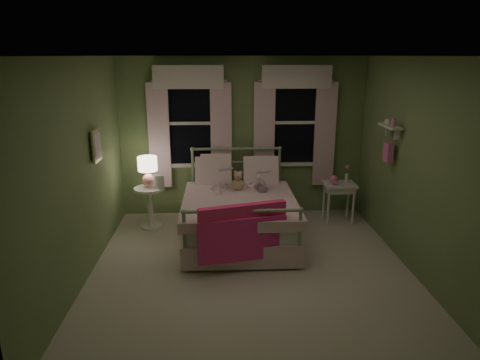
{
  "coord_description": "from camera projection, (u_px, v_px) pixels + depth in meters",
  "views": [
    {
      "loc": [
        -0.38,
        -4.84,
        2.61
      ],
      "look_at": [
        -0.11,
        0.65,
        1.0
      ],
      "focal_mm": 32.0,
      "sensor_mm": 36.0,
      "label": 1
    }
  ],
  "objects": [
    {
      "name": "nightstand_left",
      "position": [
        150.0,
        202.0,
        6.63
      ],
      "size": [
        0.46,
        0.46,
        0.65
      ],
      "color": "white",
      "rests_on": "ground"
    },
    {
      "name": "window_right",
      "position": [
        295.0,
        118.0,
        6.92
      ],
      "size": [
        1.34,
        0.13,
        1.96
      ],
      "color": "black",
      "rests_on": "room_shell"
    },
    {
      "name": "pink_throw",
      "position": [
        243.0,
        226.0,
        5.18
      ],
      "size": [
        1.09,
        0.39,
        0.71
      ],
      "color": "#FA3173",
      "rests_on": "bed"
    },
    {
      "name": "table_lamp",
      "position": [
        148.0,
        168.0,
        6.48
      ],
      "size": [
        0.29,
        0.29,
        0.47
      ],
      "color": "#FF9F96",
      "rests_on": "nightstand_left"
    },
    {
      "name": "room_shell",
      "position": [
        252.0,
        171.0,
        5.02
      ],
      "size": [
        4.2,
        4.2,
        4.2
      ],
      "color": "beige",
      "rests_on": "ground"
    },
    {
      "name": "child_left",
      "position": [
        219.0,
        167.0,
        6.46
      ],
      "size": [
        0.31,
        0.21,
        0.82
      ],
      "primitive_type": "imported",
      "rotation": [
        0.0,
        0.0,
        3.08
      ],
      "color": "#F7D1DD",
      "rests_on": "bed"
    },
    {
      "name": "book_right",
      "position": [
        257.0,
        175.0,
        6.26
      ],
      "size": [
        0.2,
        0.12,
        0.26
      ],
      "primitive_type": "imported",
      "rotation": [
        1.22,
        0.0,
        0.06
      ],
      "color": "beige",
      "rests_on": "child_right"
    },
    {
      "name": "framed_picture",
      "position": [
        97.0,
        145.0,
        5.45
      ],
      "size": [
        0.03,
        0.32,
        0.42
      ],
      "color": "beige",
      "rests_on": "room_shell"
    },
    {
      "name": "book_left",
      "position": [
        219.0,
        173.0,
        6.22
      ],
      "size": [
        0.21,
        0.14,
        0.26
      ],
      "primitive_type": "imported",
      "rotation": [
        1.22,
        0.0,
        0.11
      ],
      "color": "beige",
      "rests_on": "child_left"
    },
    {
      "name": "pink_toy",
      "position": [
        334.0,
        180.0,
        6.76
      ],
      "size": [
        0.14,
        0.18,
        0.14
      ],
      "color": "pink",
      "rests_on": "nightstand_right"
    },
    {
      "name": "window_left",
      "position": [
        190.0,
        119.0,
        6.84
      ],
      "size": [
        1.34,
        0.13,
        1.96
      ],
      "color": "black",
      "rests_on": "room_shell"
    },
    {
      "name": "bed",
      "position": [
        239.0,
        215.0,
        6.22
      ],
      "size": [
        1.58,
        2.04,
        1.18
      ],
      "color": "white",
      "rests_on": "ground"
    },
    {
      "name": "nightstand_right",
      "position": [
        339.0,
        189.0,
        6.82
      ],
      "size": [
        0.5,
        0.4,
        0.64
      ],
      "color": "white",
      "rests_on": "ground"
    },
    {
      "name": "book_nightstand",
      "position": [
        155.0,
        189.0,
        6.49
      ],
      "size": [
        0.23,
        0.26,
        0.02
      ],
      "primitive_type": "imported",
      "rotation": [
        0.0,
        0.0,
        -0.32
      ],
      "color": "beige",
      "rests_on": "nightstand_left"
    },
    {
      "name": "wall_shelf",
      "position": [
        389.0,
        139.0,
        5.72
      ],
      "size": [
        0.15,
        0.5,
        0.6
      ],
      "color": "white",
      "rests_on": "room_shell"
    },
    {
      "name": "child_right",
      "position": [
        256.0,
        170.0,
        6.5
      ],
      "size": [
        0.39,
        0.33,
        0.71
      ],
      "primitive_type": "imported",
      "rotation": [
        0.0,
        0.0,
        3.34
      ],
      "color": "#F7D1DD",
      "rests_on": "bed"
    },
    {
      "name": "bud_vase",
      "position": [
        347.0,
        174.0,
        6.8
      ],
      "size": [
        0.06,
        0.06,
        0.28
      ],
      "color": "white",
      "rests_on": "nightstand_right"
    },
    {
      "name": "teddy_bear",
      "position": [
        238.0,
        182.0,
        6.37
      ],
      "size": [
        0.23,
        0.19,
        0.31
      ],
      "color": "tan",
      "rests_on": "bed"
    }
  ]
}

